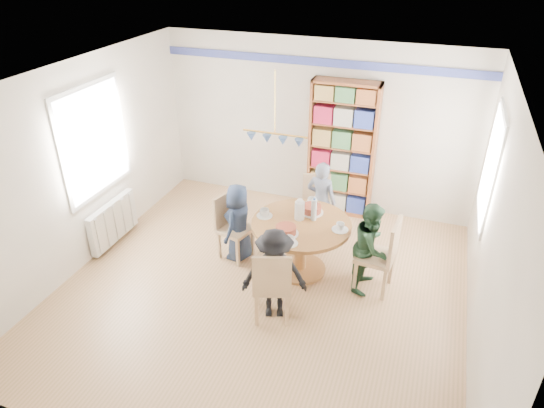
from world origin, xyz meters
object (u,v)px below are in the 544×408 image
at_px(chair_left, 231,223).
at_px(radiator, 113,222).
at_px(dining_table, 301,235).
at_px(bookshelf, 342,151).
at_px(person_right, 371,247).
at_px(chair_near, 272,283).
at_px(person_near, 274,274).
at_px(chair_far, 316,202).
at_px(chair_right, 383,253).
at_px(person_far, 321,201).
at_px(person_left, 238,222).

bearing_deg(chair_left, radiator, -170.49).
relative_size(dining_table, bookshelf, 0.60).
bearing_deg(person_right, chair_near, 143.83).
bearing_deg(person_near, chair_far, 71.70).
distance_m(chair_right, person_near, 1.42).
height_order(chair_near, bookshelf, bookshelf).
height_order(chair_far, person_far, person_far).
height_order(dining_table, chair_far, chair_far).
xyz_separation_m(radiator, bookshelf, (2.88, 2.04, 0.71)).
xyz_separation_m(chair_right, person_left, (-1.97, 0.07, -0.00)).
bearing_deg(chair_right, chair_far, 136.81).
relative_size(chair_right, person_left, 0.91).
relative_size(chair_far, bookshelf, 0.43).
height_order(dining_table, chair_left, chair_left).
xyz_separation_m(person_far, person_near, (-0.08, -1.82, -0.03)).
height_order(person_left, person_right, person_right).
bearing_deg(bookshelf, chair_near, -93.07).
bearing_deg(person_near, radiator, 147.15).
distance_m(chair_left, chair_right, 2.09).
relative_size(person_far, person_near, 1.05).
xyz_separation_m(person_left, person_right, (1.81, -0.04, 0.04)).
distance_m(chair_left, chair_far, 1.37).
relative_size(chair_far, person_far, 0.75).
height_order(dining_table, person_near, person_near).
distance_m(radiator, chair_left, 1.78).
distance_m(dining_table, person_left, 0.89).
xyz_separation_m(person_right, person_far, (-0.88, 0.91, 0.01)).
height_order(chair_left, person_right, person_right).
bearing_deg(person_right, person_near, 140.40).
distance_m(radiator, person_far, 3.04).
height_order(person_left, person_far, person_far).
height_order(chair_near, person_near, person_near).
height_order(chair_far, chair_near, chair_near).
bearing_deg(dining_table, radiator, -174.50).
xyz_separation_m(chair_right, chair_far, (-1.14, 1.07, -0.06)).
height_order(chair_left, chair_far, chair_left).
height_order(person_left, person_near, person_near).
height_order(radiator, chair_left, chair_left).
bearing_deg(person_left, bookshelf, 154.97).
bearing_deg(chair_far, bookshelf, 76.48).
relative_size(dining_table, chair_left, 1.39).
xyz_separation_m(dining_table, chair_left, (-1.02, 0.03, -0.04)).
height_order(chair_near, person_right, person_right).
xyz_separation_m(chair_far, person_far, (0.10, -0.13, 0.11)).
bearing_deg(chair_left, person_near, -44.63).
bearing_deg(chair_right, person_left, 178.05).
height_order(chair_right, bookshelf, bookshelf).
relative_size(chair_near, person_near, 0.84).
relative_size(person_left, bookshelf, 0.52).
height_order(person_near, bookshelf, bookshelf).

